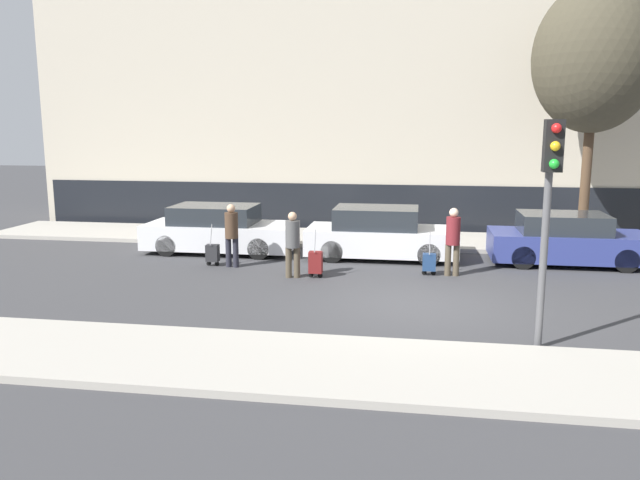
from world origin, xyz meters
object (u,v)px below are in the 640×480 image
(parked_car_2, at_px, (566,240))
(traffic_light, at_px, (549,189))
(pedestrian_center, at_px, (293,241))
(trolley_left, at_px, (213,253))
(parked_bicycle, at_px, (388,225))
(parked_car_1, at_px, (380,234))
(trolley_right, at_px, (429,262))
(pedestrian_left, at_px, (232,232))
(parked_car_0, at_px, (219,230))
(pedestrian_right, at_px, (453,238))
(trolley_center, at_px, (316,262))
(bare_tree_near_crossing, at_px, (595,58))

(parked_car_2, height_order, traffic_light, traffic_light)
(pedestrian_center, bearing_deg, trolley_left, -29.77)
(parked_bicycle, bearing_deg, parked_car_1, -91.64)
(trolley_right, bearing_deg, trolley_left, 178.42)
(parked_car_1, xyz_separation_m, parked_bicycle, (0.08, 2.73, -0.17))
(pedestrian_left, height_order, parked_bicycle, pedestrian_left)
(parked_car_0, bearing_deg, parked_car_2, -0.36)
(parked_car_1, relative_size, pedestrian_right, 2.47)
(pedestrian_center, xyz_separation_m, traffic_light, (4.98, -4.20, 1.75))
(pedestrian_left, xyz_separation_m, pedestrian_right, (5.58, -0.07, 0.02))
(trolley_right, bearing_deg, pedestrian_right, 3.79)
(pedestrian_right, relative_size, parked_bicycle, 0.94)
(trolley_right, bearing_deg, pedestrian_center, -166.59)
(trolley_left, distance_m, trolley_center, 3.00)
(parked_car_1, relative_size, trolley_right, 3.84)
(trolley_left, height_order, trolley_right, trolley_left)
(parked_car_2, bearing_deg, trolley_left, -169.37)
(parked_car_1, relative_size, parked_bicycle, 2.33)
(trolley_left, relative_size, trolley_right, 1.03)
(pedestrian_right, xyz_separation_m, parked_bicycle, (-1.79, 4.55, -0.45))
(pedestrian_right, distance_m, trolley_right, 0.83)
(trolley_right, bearing_deg, pedestrian_left, 178.84)
(pedestrian_left, relative_size, traffic_light, 0.44)
(pedestrian_left, relative_size, trolley_left, 1.49)
(pedestrian_center, bearing_deg, parked_bicycle, -118.62)
(parked_car_0, height_order, parked_bicycle, parked_car_0)
(parked_car_2, xyz_separation_m, trolley_right, (-3.58, -1.87, -0.31))
(trolley_left, relative_size, parked_bicycle, 0.62)
(parked_bicycle, bearing_deg, trolley_right, -74.86)
(parked_car_2, bearing_deg, trolley_center, -157.75)
(pedestrian_right, bearing_deg, trolley_left, 175.19)
(trolley_center, relative_size, bare_tree_near_crossing, 0.16)
(pedestrian_left, relative_size, trolley_right, 1.53)
(pedestrian_left, height_order, pedestrian_right, pedestrian_right)
(traffic_light, height_order, bare_tree_near_crossing, bare_tree_near_crossing)
(parked_car_1, relative_size, pedestrian_center, 2.57)
(bare_tree_near_crossing, bearing_deg, trolley_right, -138.33)
(pedestrian_left, relative_size, trolley_center, 1.39)
(pedestrian_center, bearing_deg, traffic_light, 131.79)
(parked_bicycle, bearing_deg, traffic_light, -72.75)
(pedestrian_center, distance_m, bare_tree_near_crossing, 10.16)
(pedestrian_left, relative_size, pedestrian_center, 1.03)
(parked_car_0, relative_size, trolley_right, 4.00)
(parked_car_2, bearing_deg, traffic_light, -105.14)
(pedestrian_center, xyz_separation_m, trolley_right, (3.25, 0.77, -0.58))
(trolley_left, relative_size, traffic_light, 0.30)
(traffic_light, bearing_deg, trolley_left, 144.94)
(parked_car_0, xyz_separation_m, trolley_left, (0.39, -1.78, -0.30))
(trolley_center, height_order, bare_tree_near_crossing, bare_tree_near_crossing)
(parked_car_1, distance_m, trolley_left, 4.60)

